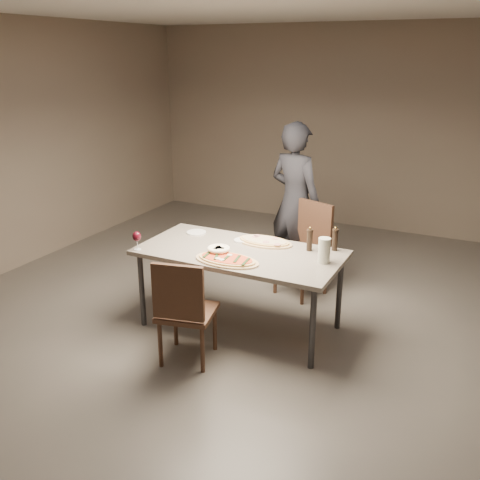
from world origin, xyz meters
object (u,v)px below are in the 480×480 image
at_px(pepper_mill_left, 310,239).
at_px(diner, 295,202).
at_px(zucchini_pizza, 227,260).
at_px(chair_near, 184,307).
at_px(dining_table, 240,257).
at_px(bread_basket, 219,250).
at_px(chair_far, 307,243).
at_px(carafe, 324,250).
at_px(ham_pizza, 264,241).

bearing_deg(pepper_mill_left, diner, 116.85).
xyz_separation_m(zucchini_pizza, chair_near, (-0.14, -0.48, -0.26)).
height_order(dining_table, bread_basket, bread_basket).
height_order(zucchini_pizza, chair_far, chair_far).
xyz_separation_m(dining_table, bread_basket, (-0.12, -0.17, 0.10)).
relative_size(zucchini_pizza, chair_near, 0.63).
relative_size(carafe, chair_near, 0.23).
bearing_deg(zucchini_pizza, bread_basket, 133.65).
bearing_deg(carafe, bread_basket, -164.97).
bearing_deg(chair_far, pepper_mill_left, 130.32).
xyz_separation_m(pepper_mill_left, chair_near, (-0.67, -1.04, -0.34)).
bearing_deg(dining_table, chair_far, 74.55).
distance_m(zucchini_pizza, chair_far, 1.34).
xyz_separation_m(dining_table, zucchini_pizza, (0.02, -0.28, 0.07)).
relative_size(bread_basket, carafe, 0.94).
xyz_separation_m(dining_table, diner, (0.00, 1.35, 0.18)).
height_order(bread_basket, chair_far, chair_far).
distance_m(zucchini_pizza, pepper_mill_left, 0.77).
distance_m(dining_table, chair_far, 1.06).
bearing_deg(ham_pizza, chair_far, 72.49).
distance_m(bread_basket, chair_far, 1.28).
xyz_separation_m(zucchini_pizza, carafe, (0.73, 0.34, 0.09)).
relative_size(dining_table, bread_basket, 8.97).
xyz_separation_m(carafe, diner, (-0.74, 1.29, 0.01)).
height_order(chair_far, diner, diner).
relative_size(carafe, diner, 0.12).
bearing_deg(diner, bread_basket, 102.89).
relative_size(ham_pizza, diner, 0.31).
height_order(zucchini_pizza, diner, diner).
distance_m(pepper_mill_left, carafe, 0.30).
xyz_separation_m(bread_basket, chair_near, (-0.00, -0.59, -0.28)).
height_order(ham_pizza, carafe, carafe).
height_order(zucchini_pizza, carafe, carafe).
height_order(dining_table, ham_pizza, ham_pizza).
bearing_deg(diner, pepper_mill_left, 134.44).
xyz_separation_m(ham_pizza, carafe, (0.64, -0.22, 0.09)).
xyz_separation_m(ham_pizza, diner, (-0.11, 1.07, 0.10)).
distance_m(ham_pizza, chair_near, 1.10).
relative_size(ham_pizza, chair_far, 0.56).
distance_m(ham_pizza, bread_basket, 0.51).
bearing_deg(dining_table, pepper_mill_left, 26.78).
xyz_separation_m(ham_pizza, chair_far, (0.17, 0.73, -0.23)).
xyz_separation_m(pepper_mill_left, diner, (-0.54, 1.07, 0.02)).
height_order(chair_near, diner, diner).
bearing_deg(bread_basket, dining_table, 55.16).
height_order(dining_table, chair_far, chair_far).
distance_m(zucchini_pizza, carafe, 0.81).
xyz_separation_m(dining_table, carafe, (0.75, 0.06, 0.16)).
xyz_separation_m(ham_pizza, bread_basket, (-0.23, -0.45, 0.03)).
height_order(carafe, chair_near, carafe).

